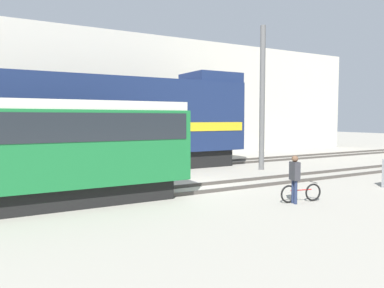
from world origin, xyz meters
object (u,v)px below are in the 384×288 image
(freight_locomotive, at_px, (94,123))
(person, at_px, (295,175))
(bicycle, at_px, (301,193))
(utility_pole_right, at_px, (262,98))
(streetcar, at_px, (50,146))

(freight_locomotive, distance_m, person, 11.42)
(freight_locomotive, xyz_separation_m, bicycle, (4.35, -10.51, -2.34))
(freight_locomotive, height_order, utility_pole_right, utility_pole_right)
(person, bearing_deg, streetcar, 152.91)
(person, relative_size, utility_pole_right, 0.21)
(freight_locomotive, relative_size, bicycle, 11.31)
(freight_locomotive, relative_size, utility_pole_right, 2.23)
(freight_locomotive, xyz_separation_m, utility_pole_right, (8.55, -3.44, 1.36))
(bicycle, bearing_deg, person, -170.00)
(streetcar, bearing_deg, utility_pole_right, 16.18)
(freight_locomotive, height_order, streetcar, freight_locomotive)
(utility_pole_right, bearing_deg, streetcar, -163.82)
(freight_locomotive, xyz_separation_m, person, (3.96, -10.58, -1.65))
(bicycle, distance_m, person, 0.79)
(streetcar, height_order, utility_pole_right, utility_pole_right)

